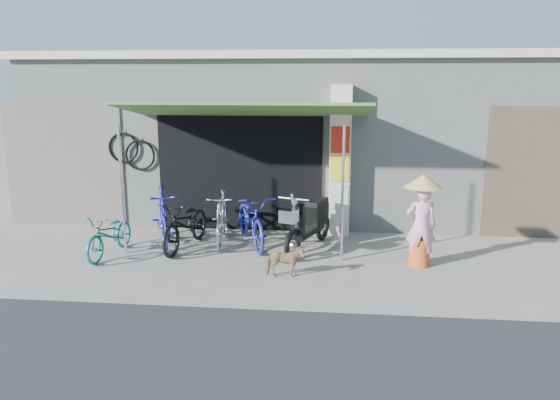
# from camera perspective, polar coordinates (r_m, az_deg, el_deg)

# --- Properties ---
(ground) EXTENTS (80.00, 80.00, 0.00)m
(ground) POSITION_cam_1_polar(r_m,az_deg,el_deg) (8.99, 0.62, -7.64)
(ground) COLOR gray
(ground) RESTS_ON ground
(bicycle_shop) EXTENTS (12.30, 5.30, 3.66)m
(bicycle_shop) POSITION_cam_1_polar(r_m,az_deg,el_deg) (13.58, 2.63, 7.14)
(bicycle_shop) COLOR #A8ADA5
(bicycle_shop) RESTS_ON ground
(shop_pillar) EXTENTS (0.42, 0.44, 3.00)m
(shop_pillar) POSITION_cam_1_polar(r_m,az_deg,el_deg) (10.97, 6.26, 4.04)
(shop_pillar) COLOR beige
(shop_pillar) RESTS_ON ground
(awning) EXTENTS (4.60, 1.88, 2.72)m
(awning) POSITION_cam_1_polar(r_m,az_deg,el_deg) (10.19, -3.62, 9.20)
(awning) COLOR #416D31
(awning) RESTS_ON ground
(neighbour_right) EXTENTS (2.60, 0.06, 2.60)m
(neighbour_right) POSITION_cam_1_polar(r_m,az_deg,el_deg) (11.92, 26.63, 2.49)
(neighbour_right) COLOR brown
(neighbour_right) RESTS_ON ground
(neighbour_left) EXTENTS (2.60, 0.06, 2.60)m
(neighbour_left) POSITION_cam_1_polar(r_m,az_deg,el_deg) (12.55, -21.59, 3.38)
(neighbour_left) COLOR #6B665B
(neighbour_left) RESTS_ON ground
(bike_teal) EXTENTS (0.68, 1.56, 0.80)m
(bike_teal) POSITION_cam_1_polar(r_m,az_deg,el_deg) (10.20, -17.33, -3.43)
(bike_teal) COLOR #1A776D
(bike_teal) RESTS_ON ground
(bike_blue) EXTENTS (1.12, 1.88, 1.09)m
(bike_blue) POSITION_cam_1_polar(r_m,az_deg,el_deg) (10.52, -12.11, -1.83)
(bike_blue) COLOR #212095
(bike_blue) RESTS_ON ground
(bike_black) EXTENTS (0.92, 1.87, 0.94)m
(bike_black) POSITION_cam_1_polar(r_m,az_deg,el_deg) (10.28, -9.78, -2.49)
(bike_black) COLOR black
(bike_black) RESTS_ON ground
(bike_silver) EXTENTS (0.64, 1.72, 1.01)m
(bike_silver) POSITION_cam_1_polar(r_m,az_deg,el_deg) (10.52, -6.08, -1.84)
(bike_silver) COLOR #B0B1B5
(bike_silver) RESTS_ON ground
(bike_navy) EXTENTS (1.34, 2.03, 1.01)m
(bike_navy) POSITION_cam_1_polar(r_m,az_deg,el_deg) (10.37, -3.03, -2.00)
(bike_navy) COLOR navy
(bike_navy) RESTS_ON ground
(street_dog) EXTENTS (0.67, 0.39, 0.53)m
(street_dog) POSITION_cam_1_polar(r_m,az_deg,el_deg) (8.72, 0.47, -6.45)
(street_dog) COLOR tan
(street_dog) RESTS_ON ground
(moped) EXTENTS (0.88, 1.91, 1.12)m
(moped) POSITION_cam_1_polar(r_m,az_deg,el_deg) (10.08, 3.11, -2.38)
(moped) COLOR black
(moped) RESTS_ON ground
(nun) EXTENTS (0.64, 0.64, 1.57)m
(nun) POSITION_cam_1_polar(r_m,az_deg,el_deg) (9.43, 14.56, -2.06)
(nun) COLOR pink
(nun) RESTS_ON ground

